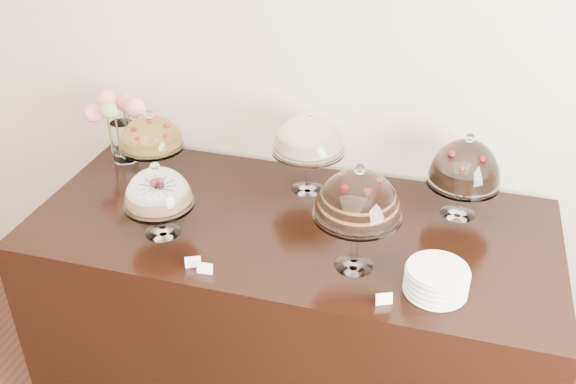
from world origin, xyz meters
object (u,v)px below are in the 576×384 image
(display_counter, at_px, (291,304))
(cake_stand_cheesecake, at_px, (308,138))
(cake_stand_fruit_tart, at_px, (151,135))
(plate_stack, at_px, (436,280))
(cake_stand_sugar_sponge, at_px, (158,191))
(cake_stand_dark_choco, at_px, (465,166))
(flower_vase, at_px, (118,118))
(cake_stand_choco_layer, at_px, (358,198))

(display_counter, relative_size, cake_stand_cheesecake, 5.58)
(cake_stand_fruit_tart, height_order, plate_stack, cake_stand_fruit_tart)
(cake_stand_sugar_sponge, height_order, cake_stand_dark_choco, cake_stand_dark_choco)
(cake_stand_sugar_sponge, xyz_separation_m, cake_stand_cheesecake, (0.49, 0.50, 0.06))
(cake_stand_dark_choco, xyz_separation_m, flower_vase, (-1.63, 0.06, -0.02))
(cake_stand_cheesecake, xyz_separation_m, cake_stand_dark_choco, (0.68, -0.02, -0.03))
(flower_vase, bearing_deg, cake_stand_cheesecake, -2.50)
(cake_stand_fruit_tart, relative_size, flower_vase, 0.96)
(plate_stack, bearing_deg, flower_vase, 158.60)
(cake_stand_cheesecake, bearing_deg, cake_stand_sugar_sponge, -134.29)
(display_counter, distance_m, cake_stand_fruit_tart, 1.01)
(cake_stand_choco_layer, distance_m, flower_vase, 1.38)
(cake_stand_cheesecake, height_order, cake_stand_fruit_tart, cake_stand_cheesecake)
(display_counter, bearing_deg, cake_stand_choco_layer, -35.22)
(cake_stand_dark_choco, bearing_deg, cake_stand_choco_layer, -126.87)
(cake_stand_sugar_sponge, xyz_separation_m, plate_stack, (1.11, -0.08, -0.14))
(cake_stand_fruit_tart, bearing_deg, cake_stand_dark_choco, 2.15)
(cake_stand_cheesecake, relative_size, plate_stack, 1.76)
(cake_stand_choco_layer, xyz_separation_m, cake_stand_cheesecake, (-0.31, 0.51, -0.04))
(display_counter, bearing_deg, cake_stand_sugar_sponge, -156.62)
(cake_stand_dark_choco, bearing_deg, flower_vase, 177.74)
(cake_stand_choco_layer, distance_m, plate_stack, 0.41)
(cake_stand_sugar_sponge, distance_m, cake_stand_dark_choco, 1.26)
(plate_stack, bearing_deg, cake_stand_cheesecake, 137.22)
(cake_stand_cheesecake, height_order, cake_stand_dark_choco, cake_stand_cheesecake)
(cake_stand_sugar_sponge, height_order, cake_stand_choco_layer, cake_stand_choco_layer)
(flower_vase, bearing_deg, cake_stand_fruit_tart, -26.93)
(display_counter, xyz_separation_m, cake_stand_fruit_tart, (-0.73, 0.21, 0.66))
(display_counter, bearing_deg, cake_stand_fruit_tart, 163.70)
(display_counter, bearing_deg, plate_stack, -24.96)
(cake_stand_fruit_tart, bearing_deg, cake_stand_cheesecake, 5.93)
(cake_stand_sugar_sponge, height_order, cake_stand_cheesecake, cake_stand_cheesecake)
(flower_vase, height_order, plate_stack, flower_vase)
(display_counter, height_order, cake_stand_sugar_sponge, cake_stand_sugar_sponge)
(cake_stand_dark_choco, bearing_deg, plate_stack, -95.25)
(cake_stand_fruit_tart, xyz_separation_m, plate_stack, (1.35, -0.50, -0.16))
(plate_stack, bearing_deg, cake_stand_dark_choco, 84.75)
(cake_stand_choco_layer, distance_m, cake_stand_cheesecake, 0.60)
(display_counter, distance_m, cake_stand_choco_layer, 0.84)
(cake_stand_fruit_tart, bearing_deg, flower_vase, 153.07)
(flower_vase, relative_size, plate_stack, 1.57)
(cake_stand_cheesecake, bearing_deg, display_counter, -89.42)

